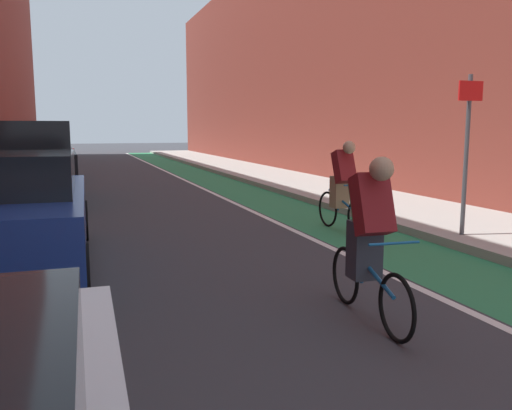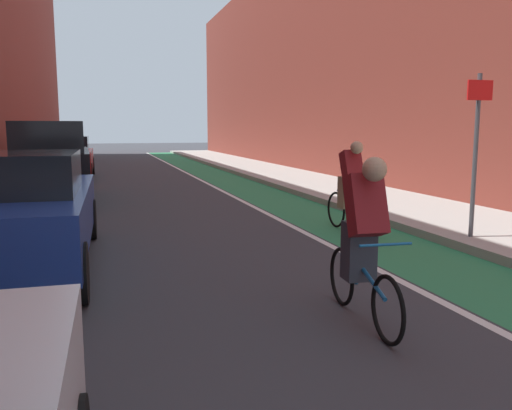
# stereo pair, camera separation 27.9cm
# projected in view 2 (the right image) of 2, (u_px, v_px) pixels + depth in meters

# --- Properties ---
(ground_plane) EXTENTS (98.68, 98.68, 0.00)m
(ground_plane) POSITION_uv_depth(u_px,v_px,m) (154.00, 193.00, 15.11)
(ground_plane) COLOR #38383D
(bike_lane_paint) EXTENTS (1.60, 44.85, 0.00)m
(bike_lane_paint) POSITION_uv_depth(u_px,v_px,m) (234.00, 183.00, 17.81)
(bike_lane_paint) COLOR #2D8451
(bike_lane_paint) RESTS_ON ground
(lane_divider_stripe) EXTENTS (0.12, 44.85, 0.00)m
(lane_divider_stripe) POSITION_uv_depth(u_px,v_px,m) (208.00, 183.00, 17.56)
(lane_divider_stripe) COLOR white
(lane_divider_stripe) RESTS_ON ground
(sidewalk_right) EXTENTS (2.84, 44.85, 0.14)m
(sidewalk_right) POSITION_uv_depth(u_px,v_px,m) (296.00, 179.00, 18.43)
(sidewalk_right) COLOR #A8A59E
(sidewalk_right) RESTS_ON ground
(building_facade_right) EXTENTS (2.40, 40.85, 9.34)m
(building_facade_right) POSITION_uv_depth(u_px,v_px,m) (342.00, 53.00, 20.40)
(building_facade_right) COLOR brown
(building_facade_right) RESTS_ON ground
(parked_sedan_blue) EXTENTS (2.10, 4.56, 1.53)m
(parked_sedan_blue) POSITION_uv_depth(u_px,v_px,m) (10.00, 210.00, 6.80)
(parked_sedan_blue) COLOR navy
(parked_sedan_blue) RESTS_ON ground
(parked_suv_black) EXTENTS (1.95, 4.62, 1.98)m
(parked_suv_black) POSITION_uv_depth(u_px,v_px,m) (51.00, 161.00, 13.07)
(parked_suv_black) COLOR black
(parked_suv_black) RESTS_ON ground
(parked_sedan_red) EXTENTS (1.94, 4.23, 1.53)m
(parked_sedan_red) POSITION_uv_depth(u_px,v_px,m) (66.00, 157.00, 19.06)
(parked_sedan_red) COLOR red
(parked_sedan_red) RESTS_ON ground
(cyclist_mid) EXTENTS (0.48, 1.66, 1.58)m
(cyclist_mid) POSITION_uv_depth(u_px,v_px,m) (363.00, 235.00, 4.95)
(cyclist_mid) COLOR black
(cyclist_mid) RESTS_ON ground
(cyclist_trailing) EXTENTS (0.48, 1.71, 1.61)m
(cyclist_trailing) POSITION_uv_depth(u_px,v_px,m) (350.00, 187.00, 9.28)
(cyclist_trailing) COLOR black
(cyclist_trailing) RESTS_ON ground
(street_sign_post) EXTENTS (0.44, 0.07, 2.51)m
(street_sign_post) POSITION_uv_depth(u_px,v_px,m) (476.00, 141.00, 8.13)
(street_sign_post) COLOR #4C4C51
(street_sign_post) RESTS_ON sidewalk_right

